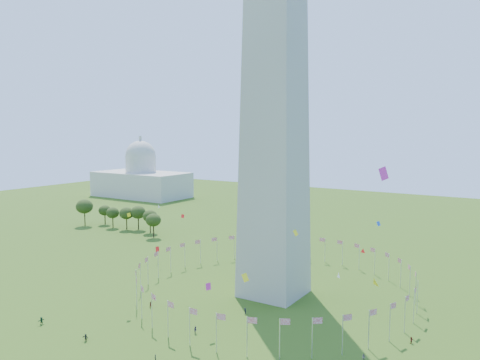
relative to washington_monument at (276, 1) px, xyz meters
The scene contains 5 objects.
washington_monument is the anchor object (origin of this frame).
flag_ring 80.00m from the washington_monument, 96.12° to the left, with size 80.24×80.24×9.00m.
capitol_building 230.40m from the washington_monument, 144.16° to the left, with size 70.00×35.00×46.00m, color beige, non-canonical shape.
kites_aloft 70.66m from the washington_monument, 72.15° to the right, with size 101.55×71.64×39.94m.
tree_line_west 139.02m from the washington_monument, 159.29° to the left, with size 56.09×15.93×13.20m.
Camera 1 is at (63.65, -69.42, 48.54)m, focal length 35.00 mm.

